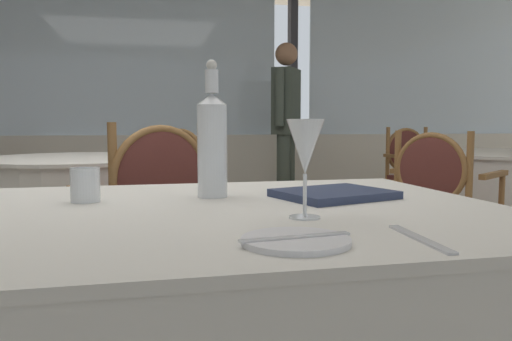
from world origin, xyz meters
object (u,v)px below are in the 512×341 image
(water_bottle, at_px, (212,142))
(menu_book, at_px, (334,194))
(dining_chair_0_1, at_px, (440,198))
(diner_person_1, at_px, (286,119))
(dining_chair_0_0, at_px, (413,170))
(water_tumbler, at_px, (85,185))
(dining_chair_1_1, at_px, (150,216))
(dining_chair_1_2, at_px, (172,177))
(side_plate, at_px, (296,241))
(wine_glass, at_px, (305,149))

(water_bottle, bearing_deg, menu_book, -15.84)
(dining_chair_0_1, height_order, diner_person_1, diner_person_1)
(water_bottle, relative_size, dining_chair_0_1, 0.39)
(dining_chair_0_0, xyz_separation_m, diner_person_1, (-0.99, 0.73, 0.46))
(water_tumbler, relative_size, dining_chair_1_1, 0.09)
(water_bottle, bearing_deg, dining_chair_1_2, 88.78)
(water_bottle, relative_size, dining_chair_1_2, 0.38)
(menu_book, bearing_deg, diner_person_1, 58.22)
(water_tumbler, bearing_deg, side_plate, -55.46)
(dining_chair_0_0, relative_size, dining_chair_0_1, 1.01)
(water_bottle, height_order, water_tumbler, water_bottle)
(dining_chair_1_1, bearing_deg, water_tumbler, 146.43)
(wine_glass, height_order, dining_chair_0_0, wine_glass)
(side_plate, height_order, wine_glass, wine_glass)
(water_bottle, distance_m, dining_chair_0_0, 3.62)
(water_tumbler, bearing_deg, dining_chair_1_2, 81.94)
(water_tumbler, bearing_deg, dining_chair_0_0, 47.86)
(dining_chair_0_1, bearing_deg, menu_book, -166.16)
(side_plate, xyz_separation_m, water_tumbler, (-0.37, 0.54, 0.04))
(dining_chair_0_0, bearing_deg, water_tumbler, -46.23)
(dining_chair_1_2, bearing_deg, diner_person_1, 164.29)
(dining_chair_0_1, bearing_deg, dining_chair_0_0, 30.05)
(dining_chair_1_1, height_order, diner_person_1, diner_person_1)
(wine_glass, distance_m, diner_person_1, 4.06)
(water_tumbler, bearing_deg, wine_glass, -36.12)
(water_tumbler, distance_m, dining_chair_1_2, 2.69)
(water_bottle, distance_m, wine_glass, 0.38)
(side_plate, bearing_deg, water_tumbler, 124.54)
(dining_chair_0_0, bearing_deg, water_bottle, -42.60)
(water_bottle, height_order, dining_chair_1_2, water_bottle)
(wine_glass, xyz_separation_m, dining_chair_1_2, (-0.08, 2.99, -0.36))
(side_plate, height_order, water_tumbler, water_tumbler)
(water_bottle, distance_m, dining_chair_1_1, 0.99)
(water_bottle, xyz_separation_m, dining_chair_1_1, (-0.15, 0.91, -0.35))
(menu_book, relative_size, dining_chair_1_1, 0.28)
(water_tumbler, distance_m, dining_chair_1_1, 0.97)
(water_tumbler, distance_m, dining_chair_0_0, 3.83)
(menu_book, bearing_deg, dining_chair_1_2, 77.98)
(dining_chair_0_0, distance_m, dining_chair_1_2, 2.19)
(menu_book, bearing_deg, dining_chair_1_1, 97.35)
(water_bottle, distance_m, water_tumbler, 0.34)
(diner_person_1, bearing_deg, menu_book, -71.01)
(side_plate, distance_m, water_bottle, 0.58)
(menu_book, bearing_deg, dining_chair_0_1, 30.62)
(water_tumbler, relative_size, menu_book, 0.31)
(side_plate, height_order, water_bottle, water_bottle)
(water_tumbler, xyz_separation_m, dining_chair_1_2, (0.38, 2.65, -0.26))
(menu_book, xyz_separation_m, dining_chair_1_2, (-0.25, 2.73, -0.23))
(side_plate, bearing_deg, diner_person_1, 73.82)
(dining_chair_1_2, bearing_deg, wine_glass, 38.49)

